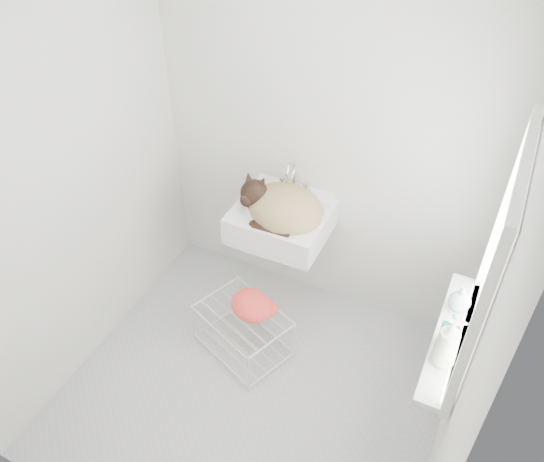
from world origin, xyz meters
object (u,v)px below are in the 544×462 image
at_px(sink, 281,210).
at_px(bottle_a, 441,362).
at_px(bottle_b, 447,344).
at_px(wire_rack, 243,333).
at_px(bottle_c, 458,308).
at_px(cat, 282,207).

relative_size(sink, bottle_a, 2.38).
bearing_deg(bottle_a, sink, 148.11).
distance_m(sink, bottle_a, 1.37).
bearing_deg(bottle_a, bottle_b, 90.00).
height_order(sink, wire_rack, sink).
bearing_deg(bottle_c, cat, 164.01).
distance_m(cat, bottle_a, 1.35).
bearing_deg(cat, bottle_b, -14.25).
bearing_deg(sink, cat, -60.35).
xyz_separation_m(wire_rack, bottle_c, (1.21, 0.12, 0.70)).
xyz_separation_m(cat, wire_rack, (-0.06, -0.45, -0.74)).
bearing_deg(wire_rack, cat, 82.83).
height_order(sink, bottle_a, bottle_a).
xyz_separation_m(sink, wire_rack, (-0.05, -0.47, -0.70)).
distance_m(wire_rack, bottle_a, 1.42).
bearing_deg(bottle_a, cat, 148.54).
relative_size(wire_rack, bottle_b, 3.13).
bearing_deg(bottle_c, bottle_b, -90.00).
height_order(wire_rack, bottle_a, bottle_a).
bearing_deg(wire_rack, bottle_a, -11.71).
distance_m(bottle_b, bottle_c, 0.26).
height_order(cat, wire_rack, cat).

